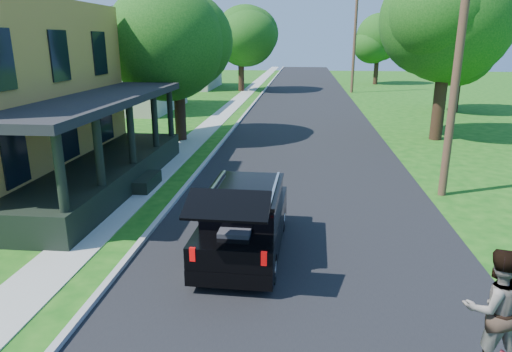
# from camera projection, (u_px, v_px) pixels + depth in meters

# --- Properties ---
(ground) EXTENTS (140.00, 140.00, 0.00)m
(ground) POSITION_uv_depth(u_px,v_px,m) (304.00, 287.00, 9.41)
(ground) COLOR #105010
(ground) RESTS_ON ground
(street) EXTENTS (8.00, 120.00, 0.02)m
(street) POSITION_uv_depth(u_px,v_px,m) (305.00, 122.00, 28.47)
(street) COLOR black
(street) RESTS_ON ground
(curb) EXTENTS (0.15, 120.00, 0.12)m
(curb) POSITION_uv_depth(u_px,v_px,m) (241.00, 120.00, 28.87)
(curb) COLOR #9F9E9A
(curb) RESTS_ON ground
(sidewalk) EXTENTS (1.30, 120.00, 0.03)m
(sidewalk) POSITION_uv_depth(u_px,v_px,m) (217.00, 120.00, 29.02)
(sidewalk) COLOR #9E9F96
(sidewalk) RESTS_ON ground
(front_walk) EXTENTS (6.50, 1.20, 0.03)m
(front_walk) POSITION_uv_depth(u_px,v_px,m) (34.00, 185.00, 16.07)
(front_walk) COLOR #9E9F96
(front_walk) RESTS_ON ground
(neighbor_house_mid) EXTENTS (12.78, 12.78, 8.30)m
(neighbor_house_mid) POSITION_uv_depth(u_px,v_px,m) (116.00, 50.00, 32.41)
(neighbor_house_mid) COLOR #ADA999
(neighbor_house_mid) RESTS_ON ground
(neighbor_house_far) EXTENTS (12.78, 12.78, 8.30)m
(neighbor_house_far) POSITION_uv_depth(u_px,v_px,m) (177.00, 47.00, 47.66)
(neighbor_house_far) COLOR #ADA999
(neighbor_house_far) RESTS_ON ground
(black_suv) EXTENTS (1.85, 4.58, 2.12)m
(black_suv) POSITION_uv_depth(u_px,v_px,m) (244.00, 220.00, 10.75)
(black_suv) COLOR black
(black_suv) RESTS_ON ground
(skateboarder) EXTENTS (0.90, 0.74, 1.72)m
(skateboarder) POSITION_uv_depth(u_px,v_px,m) (494.00, 308.00, 6.10)
(skateboarder) COLOR black
(skateboarder) RESTS_ON ground
(tree_left_mid) EXTENTS (6.79, 6.96, 8.33)m
(tree_left_mid) POSITION_uv_depth(u_px,v_px,m) (176.00, 29.00, 21.79)
(tree_left_mid) COLOR black
(tree_left_mid) RESTS_ON ground
(tree_left_far) EXTENTS (6.70, 6.56, 9.43)m
(tree_left_far) POSITION_uv_depth(u_px,v_px,m) (240.00, 29.00, 43.82)
(tree_left_far) COLOR black
(tree_left_far) RESTS_ON ground
(tree_right_near) EXTENTS (7.26, 7.45, 9.13)m
(tree_right_near) POSITION_uv_depth(u_px,v_px,m) (448.00, 17.00, 21.74)
(tree_right_near) COLOR black
(tree_right_near) RESTS_ON ground
(tree_right_mid) EXTENTS (5.22, 5.06, 7.69)m
(tree_right_mid) POSITION_uv_depth(u_px,v_px,m) (462.00, 38.00, 30.94)
(tree_right_mid) COLOR black
(tree_right_mid) RESTS_ON ground
(tree_right_far) EXTENTS (5.88, 6.05, 7.63)m
(tree_right_far) POSITION_uv_depth(u_px,v_px,m) (378.00, 39.00, 51.01)
(tree_right_far) COLOR black
(tree_right_far) RESTS_ON ground
(utility_pole_near) EXTENTS (1.52, 0.62, 9.12)m
(utility_pole_near) POSITION_uv_depth(u_px,v_px,m) (460.00, 47.00, 13.67)
(utility_pole_near) COLOR #503125
(utility_pole_near) RESTS_ON ground
(utility_pole_far) EXTENTS (1.70, 0.29, 10.44)m
(utility_pole_far) POSITION_uv_depth(u_px,v_px,m) (355.00, 35.00, 42.70)
(utility_pole_far) COLOR #503125
(utility_pole_far) RESTS_ON ground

